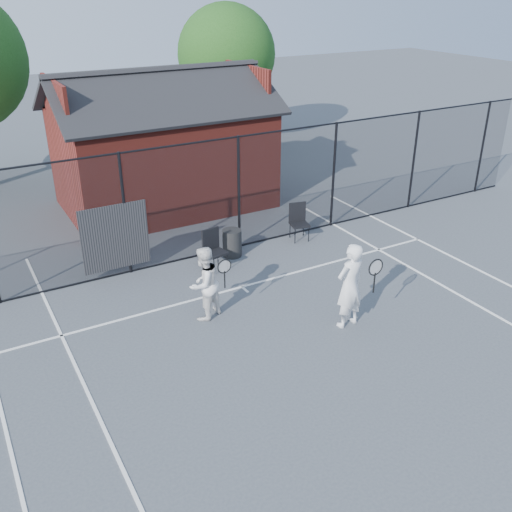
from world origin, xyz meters
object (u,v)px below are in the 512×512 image
player_back (204,283)px  chair_right (300,223)px  clubhouse (163,155)px  player_front (350,286)px  chair_left (216,251)px  waste_bin (232,243)px

player_back → chair_right: player_back is taller
clubhouse → chair_right: (2.14, -4.40, -1.11)m
clubhouse → chair_right: 5.02m
player_front → clubhouse: bearing=94.3°
chair_right → chair_left: bearing=-157.3°
clubhouse → chair_left: clubhouse is taller
clubhouse → player_front: clubhouse is taller
player_front → player_back: 2.97m
clubhouse → chair_left: (-0.63, -4.90, -1.10)m
clubhouse → player_back: bearing=-104.8°
clubhouse → waste_bin: 4.57m
clubhouse → player_front: size_ratio=3.55×
chair_left → chair_right: bearing=0.6°
clubhouse → chair_left: size_ratio=6.47×
chair_right → waste_bin: chair_right is taller
clubhouse → player_front: 8.53m
player_back → chair_right: (3.93, 2.36, -0.31)m
clubhouse → player_back: size_ratio=4.06×
chair_left → waste_bin: 0.88m
player_front → waste_bin: (-0.56, 4.08, -0.56)m
player_front → player_back: size_ratio=1.14×
player_front → chair_right: (1.50, 4.08, -0.42)m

